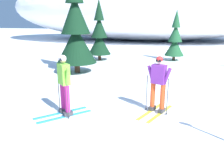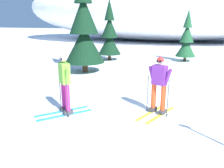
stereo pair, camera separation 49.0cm
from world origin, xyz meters
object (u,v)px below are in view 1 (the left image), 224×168
Objects in this scene: pine_tree_far_left at (76,29)px; skier_purple_jacket at (158,83)px; skier_lime_jacket at (64,84)px; pine_tree_center_right at (175,40)px; pine_tree_center_left at (99,35)px.

skier_purple_jacket is at bearing -46.65° from pine_tree_far_left.
pine_tree_far_left is (-1.73, 5.55, 1.34)m from skier_lime_jacket.
pine_tree_center_right is (3.58, 10.69, 0.48)m from skier_lime_jacket.
skier_lime_jacket is at bearing -108.52° from pine_tree_center_right.
skier_lime_jacket is at bearing -72.68° from pine_tree_far_left.
skier_purple_jacket is at bearing -63.89° from pine_tree_center_left.
skier_lime_jacket is 0.53× the size of pine_tree_center_right.
skier_lime_jacket is 5.97m from pine_tree_far_left.
pine_tree_center_left is (-4.34, 8.85, 0.81)m from skier_purple_jacket.
pine_tree_center_right is at bearing 85.08° from skier_purple_jacket.
skier_purple_jacket is 0.43× the size of pine_tree_center_left.
pine_tree_far_left is 4.17m from pine_tree_center_left.
pine_tree_center_left is (-1.61, 9.68, 0.77)m from skier_lime_jacket.
skier_purple_jacket is 9.89m from pine_tree_center_left.
skier_lime_jacket is 0.44× the size of pine_tree_center_left.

